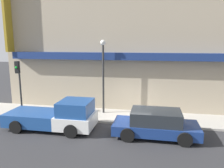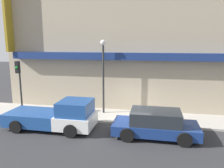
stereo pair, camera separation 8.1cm
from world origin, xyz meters
name	(u,v)px [view 2 (the right image)]	position (x,y,z in m)	size (l,w,h in m)	color
ground_plane	(130,125)	(0.00, 0.00, 0.00)	(80.00, 80.00, 0.00)	#2D2D30
sidewalk	(132,117)	(0.00, 1.33, 0.06)	(36.00, 2.66, 0.13)	#ADA89E
building	(137,34)	(-0.01, 4.15, 5.61)	(19.80, 3.80, 11.25)	tan
pickup_truck	(57,116)	(-4.13, -1.39, 0.78)	(5.18, 2.23, 1.76)	white
parked_car	(155,124)	(1.51, -1.39, 0.71)	(4.49, 2.11, 1.45)	navy
fire_hydrant	(76,110)	(-3.74, 0.80, 0.49)	(0.18, 0.18, 0.74)	#196633
street_lamp	(103,67)	(-2.07, 1.75, 3.32)	(0.36, 0.36, 5.05)	#2D2D2D
traffic_light	(19,78)	(-7.62, 0.44, 2.63)	(0.28, 0.42, 3.64)	#2D2D2D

